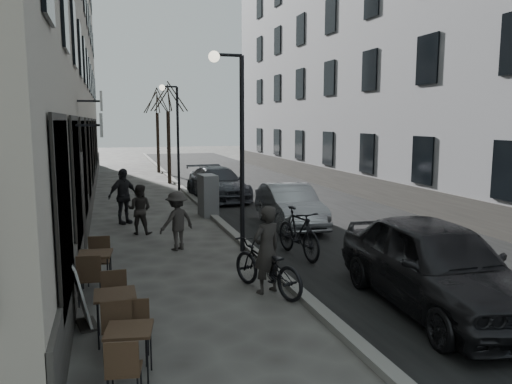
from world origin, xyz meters
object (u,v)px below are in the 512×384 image
car_far (218,183)px  streetlamp_near (235,130)px  bistro_set_a (130,349)px  bistro_set_b (116,312)px  utility_cabinet (208,195)px  pedestrian_mid (177,221)px  car_near (436,264)px  bicycle (267,266)px  car_mid (290,205)px  pedestrian_near (140,209)px  tree_far (157,101)px  streetlamp_far (174,126)px  tree_near (168,97)px  moped (298,233)px  sign_board (82,302)px  pedestrian_far (123,196)px  bistro_set_c (95,269)px

car_far → streetlamp_near: bearing=-103.8°
bistro_set_a → bistro_set_b: 1.33m
utility_cabinet → pedestrian_mid: 4.79m
bistro_set_b → car_near: (5.58, -0.26, 0.36)m
bistro_set_b → bicycle: (2.91, 1.43, 0.07)m
utility_cabinet → car_far: utility_cabinet is taller
bicycle → car_mid: car_mid is taller
bicycle → car_mid: bearing=-136.3°
streetlamp_near → utility_cabinet: bearing=87.0°
pedestrian_near → pedestrian_mid: bearing=133.2°
tree_far → streetlamp_far: bearing=-90.5°
streetlamp_near → utility_cabinet: streetlamp_near is taller
tree_near → car_mid: (2.40, -12.35, -3.99)m
moped → streetlamp_far: bearing=88.4°
tree_far → car_mid: size_ratio=1.40×
streetlamp_near → sign_board: bearing=-132.8°
pedestrian_near → car_near: bearing=144.0°
utility_cabinet → pedestrian_near: bearing=-141.2°
moped → bistro_set_a: bearing=-138.4°
pedestrian_mid → car_far: bearing=-136.6°
tree_near → moped: 16.48m
car_near → moped: car_near is taller
bistro_set_b → car_mid: size_ratio=0.38×
pedestrian_mid → car_mid: 4.40m
tree_near → sign_board: 19.73m
pedestrian_mid → tree_far: bearing=-121.6°
utility_cabinet → bicycle: bearing=-96.5°
bistro_set_a → streetlamp_near: bearing=73.0°
tree_far → bicycle: 24.55m
pedestrian_mid → car_near: size_ratio=0.32×
pedestrian_near → pedestrian_far: size_ratio=0.82×
streetlamp_far → bistro_set_c: (-3.46, -14.26, -2.66)m
streetlamp_near → utility_cabinet: 5.67m
tree_near → car_near: bearing=-83.1°
sign_board → car_mid: 8.96m
car_far → bistro_set_a: bearing=-111.1°
bistro_set_b → bicycle: size_ratio=0.75×
streetlamp_near → tree_far: (0.07, 21.00, 1.50)m
bistro_set_b → pedestrian_mid: 5.54m
tree_far → sign_board: size_ratio=5.43×
sign_board → car_far: bearing=56.4°
pedestrian_mid → car_far: size_ratio=0.33×
bistro_set_a → utility_cabinet: size_ratio=1.01×
pedestrian_near → pedestrian_far: pedestrian_far is taller
sign_board → bicycle: (3.43, 0.71, 0.11)m
pedestrian_mid → bistro_set_a: bearing=49.9°
streetlamp_far → utility_cabinet: 7.30m
moped → pedestrian_far: bearing=118.9°
utility_cabinet → moped: 6.14m
car_mid → moped: 3.74m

